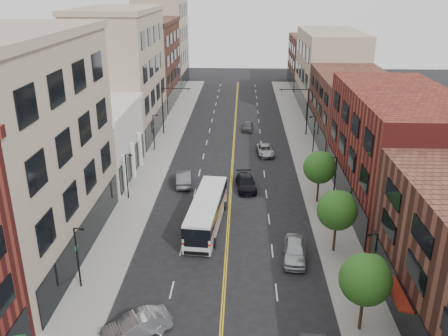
# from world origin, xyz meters

# --- Properties ---
(sidewalk_left) EXTENTS (4.00, 110.00, 0.15)m
(sidewalk_left) POSITION_xyz_m (-10.00, 35.00, 0.07)
(sidewalk_left) COLOR gray
(sidewalk_left) RESTS_ON ground
(sidewalk_right) EXTENTS (4.00, 110.00, 0.15)m
(sidewalk_right) POSITION_xyz_m (10.00, 35.00, 0.07)
(sidewalk_right) COLOR gray
(sidewalk_right) RESTS_ON ground
(bldg_l_tanoffice) EXTENTS (10.00, 22.00, 18.00)m
(bldg_l_tanoffice) POSITION_xyz_m (-17.00, 13.00, 9.00)
(bldg_l_tanoffice) COLOR tan
(bldg_l_tanoffice) RESTS_ON ground
(bldg_l_white) EXTENTS (10.00, 14.00, 8.00)m
(bldg_l_white) POSITION_xyz_m (-17.00, 31.00, 4.00)
(bldg_l_white) COLOR silver
(bldg_l_white) RESTS_ON ground
(bldg_l_far_a) EXTENTS (10.00, 20.00, 18.00)m
(bldg_l_far_a) POSITION_xyz_m (-17.00, 48.00, 9.00)
(bldg_l_far_a) COLOR tan
(bldg_l_far_a) RESTS_ON ground
(bldg_l_far_b) EXTENTS (10.00, 20.00, 15.00)m
(bldg_l_far_b) POSITION_xyz_m (-17.00, 68.00, 7.50)
(bldg_l_far_b) COLOR #532B21
(bldg_l_far_b) RESTS_ON ground
(bldg_l_far_c) EXTENTS (10.00, 16.00, 20.00)m
(bldg_l_far_c) POSITION_xyz_m (-17.00, 86.00, 10.00)
(bldg_l_far_c) COLOR tan
(bldg_l_far_c) RESTS_ON ground
(bldg_r_mid) EXTENTS (10.00, 22.00, 12.00)m
(bldg_r_mid) POSITION_xyz_m (17.00, 24.00, 6.00)
(bldg_r_mid) COLOR maroon
(bldg_r_mid) RESTS_ON ground
(bldg_r_far_a) EXTENTS (10.00, 20.00, 10.00)m
(bldg_r_far_a) POSITION_xyz_m (17.00, 45.00, 5.00)
(bldg_r_far_a) COLOR #532B21
(bldg_r_far_a) RESTS_ON ground
(bldg_r_far_b) EXTENTS (10.00, 22.00, 14.00)m
(bldg_r_far_b) POSITION_xyz_m (17.00, 66.00, 7.00)
(bldg_r_far_b) COLOR tan
(bldg_r_far_b) RESTS_ON ground
(bldg_r_far_c) EXTENTS (10.00, 18.00, 11.00)m
(bldg_r_far_c) POSITION_xyz_m (17.00, 86.00, 5.50)
(bldg_r_far_c) COLOR #532B21
(bldg_r_far_c) RESTS_ON ground
(tree_r_1) EXTENTS (3.40, 3.40, 5.59)m
(tree_r_1) POSITION_xyz_m (9.39, 4.07, 4.13)
(tree_r_1) COLOR black
(tree_r_1) RESTS_ON sidewalk_right
(tree_r_2) EXTENTS (3.40, 3.40, 5.59)m
(tree_r_2) POSITION_xyz_m (9.39, 14.07, 4.13)
(tree_r_2) COLOR black
(tree_r_2) RESTS_ON sidewalk_right
(tree_r_3) EXTENTS (3.40, 3.40, 5.59)m
(tree_r_3) POSITION_xyz_m (9.39, 24.07, 4.13)
(tree_r_3) COLOR black
(tree_r_3) RESTS_ON sidewalk_right
(lamp_l_1) EXTENTS (0.81, 0.55, 5.05)m
(lamp_l_1) POSITION_xyz_m (-10.95, 8.00, 2.97)
(lamp_l_1) COLOR black
(lamp_l_1) RESTS_ON sidewalk_left
(lamp_l_2) EXTENTS (0.81, 0.55, 5.05)m
(lamp_l_2) POSITION_xyz_m (-10.95, 24.00, 2.97)
(lamp_l_2) COLOR black
(lamp_l_2) RESTS_ON sidewalk_left
(lamp_l_3) EXTENTS (0.81, 0.55, 5.05)m
(lamp_l_3) POSITION_xyz_m (-10.95, 40.00, 2.97)
(lamp_l_3) COLOR black
(lamp_l_3) RESTS_ON sidewalk_left
(lamp_r_1) EXTENTS (0.81, 0.55, 5.05)m
(lamp_r_1) POSITION_xyz_m (10.95, 8.00, 2.97)
(lamp_r_1) COLOR black
(lamp_r_1) RESTS_ON sidewalk_right
(lamp_r_2) EXTENTS (0.81, 0.55, 5.05)m
(lamp_r_2) POSITION_xyz_m (10.95, 24.00, 2.97)
(lamp_r_2) COLOR black
(lamp_r_2) RESTS_ON sidewalk_right
(lamp_r_3) EXTENTS (0.81, 0.55, 5.05)m
(lamp_r_3) POSITION_xyz_m (10.95, 40.00, 2.97)
(lamp_r_3) COLOR black
(lamp_r_3) RESTS_ON sidewalk_right
(signal_mast_left) EXTENTS (4.49, 0.18, 7.20)m
(signal_mast_left) POSITION_xyz_m (-10.27, 48.00, 4.65)
(signal_mast_left) COLOR black
(signal_mast_left) RESTS_ON sidewalk_left
(signal_mast_right) EXTENTS (4.49, 0.18, 7.20)m
(signal_mast_right) POSITION_xyz_m (10.27, 48.00, 4.65)
(signal_mast_right) COLOR black
(signal_mast_right) RESTS_ON sidewalk_right
(city_bus) EXTENTS (3.46, 11.52, 2.92)m
(city_bus) POSITION_xyz_m (-2.06, 18.24, 1.70)
(city_bus) COLOR silver
(city_bus) RESTS_ON ground
(car_angle_b) EXTENTS (4.77, 3.82, 1.52)m
(car_angle_b) POSITION_xyz_m (-5.60, 2.94, 0.76)
(car_angle_b) COLOR #9FA2A6
(car_angle_b) RESTS_ON ground
(car_parked_far) EXTENTS (2.38, 5.00, 1.65)m
(car_parked_far) POSITION_xyz_m (5.80, 12.72, 0.83)
(car_parked_far) COLOR #AAAEB2
(car_parked_far) RESTS_ON ground
(car_lane_behind) EXTENTS (2.27, 5.02, 1.60)m
(car_lane_behind) POSITION_xyz_m (-5.50, 28.26, 0.80)
(car_lane_behind) COLOR #535257
(car_lane_behind) RESTS_ON ground
(car_lane_a) EXTENTS (2.64, 5.26, 1.47)m
(car_lane_a) POSITION_xyz_m (1.71, 27.31, 0.73)
(car_lane_a) COLOR black
(car_lane_a) RESTS_ON ground
(car_lane_b) EXTENTS (2.63, 4.85, 1.29)m
(car_lane_b) POSITION_xyz_m (4.36, 39.06, 0.65)
(car_lane_b) COLOR #9A9DA2
(car_lane_b) RESTS_ON ground
(car_lane_c) EXTENTS (1.85, 4.06, 1.35)m
(car_lane_c) POSITION_xyz_m (2.10, 50.50, 0.68)
(car_lane_c) COLOR #444449
(car_lane_c) RESTS_ON ground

